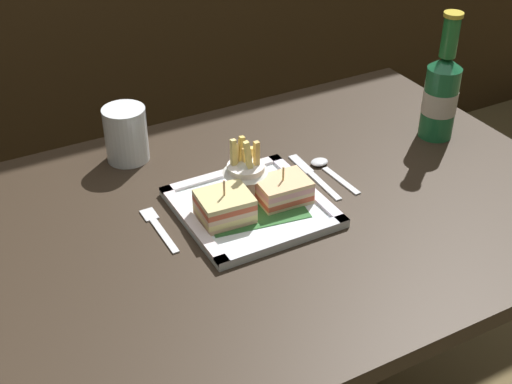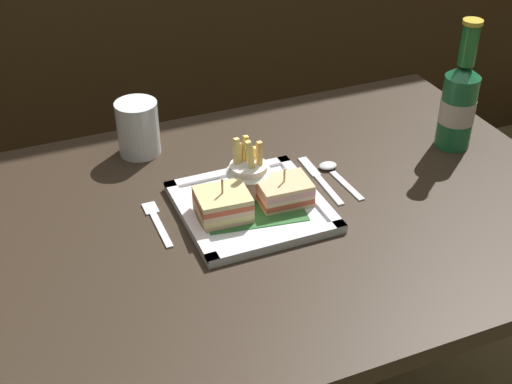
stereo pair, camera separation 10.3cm
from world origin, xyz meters
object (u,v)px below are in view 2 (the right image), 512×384
Objects in this scene: dining_table at (260,294)px; fries_cup at (250,171)px; spoon at (333,171)px; water_glass at (138,131)px; sandwich_half_left at (224,206)px; fork at (157,221)px; sandwich_half_right at (285,193)px; beer_bottle at (459,102)px; knife at (319,178)px; square_plate at (252,207)px.

dining_table is 10.46× the size of fries_cup.
fries_cup is 0.18m from spoon.
fries_cup is (0.00, 0.06, 0.24)m from dining_table.
water_glass is (-0.14, 0.23, -0.00)m from fries_cup.
fries_cup reaches higher than water_glass.
sandwich_half_left reaches higher than spoon.
fork is (-0.11, 0.05, -0.03)m from sandwich_half_left.
spoon is at bearing 19.89° from dining_table.
sandwich_half_right reaches higher than dining_table.
sandwich_half_right is at bearing -56.99° from water_glass.
sandwich_half_left is at bearing -172.21° from beer_bottle.
fries_cup reaches higher than spoon.
dining_table is 0.25m from knife.
water_glass reaches higher than knife.
sandwich_half_left reaches higher than square_plate.
sandwich_half_right is at bearing -55.17° from fries_cup.
knife is (0.16, 0.05, -0.01)m from square_plate.
square_plate is 2.64× the size of sandwich_half_right.
beer_bottle is at bearing 1.55° from fries_cup.
knife is (0.21, 0.06, -0.03)m from sandwich_half_left.
fork is (-0.16, 0.03, -0.01)m from square_plate.
sandwich_half_left is 0.84× the size of fries_cup.
dining_table is at bearing 175.25° from sandwich_half_right.
fork is (-0.18, 0.04, 0.19)m from dining_table.
sandwich_half_left is 0.53m from beer_bottle.
water_glass is at bearing 116.58° from dining_table.
square_plate reaches higher than dining_table.
dining_table is at bearing -160.11° from spoon.
sandwich_half_right is at bearing -148.32° from knife.
square_plate is at bearing -173.01° from beer_bottle.
fries_cup is at bearing -178.45° from beer_bottle.
dining_table is 12.43× the size of sandwich_half_left.
fork is 0.32m from knife.
fries_cup is (0.07, 0.06, 0.02)m from sandwich_half_left.
fork and knife have the same top height.
sandwich_half_right reaches higher than fork.
sandwich_half_left is (-0.07, -0.00, 0.22)m from dining_table.
fork is at bearing -176.36° from spoon.
fries_cup is 0.19m from fork.
sandwich_half_right is 0.69× the size of spoon.
sandwich_half_left is 0.54× the size of knife.
beer_bottle reaches higher than sandwich_half_left.
water_glass is at bearing 145.55° from spoon.
dining_table is 0.27m from spoon.
fries_cup is 0.81× the size of spoon.
sandwich_half_right is (0.06, -0.01, 0.02)m from square_plate.
dining_table is 8.49× the size of spoon.
water_glass is (-0.18, 0.28, 0.02)m from sandwich_half_right.
dining_table is at bearing -158.22° from knife.
square_plate is at bearing -64.63° from water_glass.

